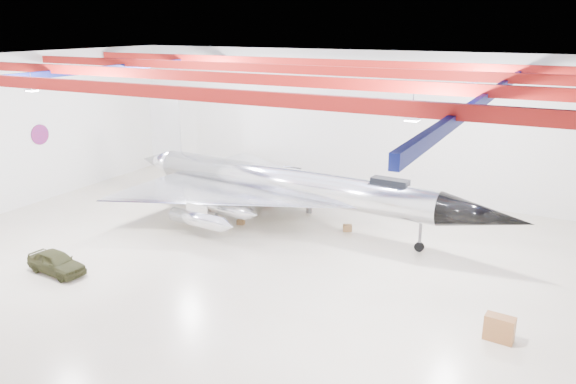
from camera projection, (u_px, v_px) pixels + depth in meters
The scene contains 15 objects.
floor at pixel (260, 256), 32.49m from camera, with size 40.00×40.00×0.00m, color #BEB097.
wall_back at pixel (356, 122), 43.65m from camera, with size 40.00×40.00×0.00m, color silver.
wall_left at pixel (15, 132), 39.73m from camera, with size 30.00×30.00×0.00m, color silver.
ceiling at pixel (257, 61), 29.32m from camera, with size 40.00×40.00×0.00m, color #0A0F38.
ceiling_structure at pixel (257, 74), 29.51m from camera, with size 39.50×29.50×1.08m.
wall_roundel at pixel (40, 135), 41.55m from camera, with size 1.50×1.50×0.10m, color #B21414.
jet_aircraft at pixel (287, 187), 36.98m from camera, with size 28.44×17.38×7.75m.
jeep at pixel (56, 262), 30.07m from camera, with size 1.46×3.62×1.23m, color #303219.
desk at pixel (499, 328), 23.65m from camera, with size 1.22×0.61×1.12m, color brown.
crate_ply at pixel (188, 220), 37.93m from camera, with size 0.46×0.36×0.32m, color olive.
toolbox_red at pixel (268, 203), 41.46m from camera, with size 0.48×0.38×0.33m, color #A61016.
parts_bin at pixel (347, 228), 36.30m from camera, with size 0.57×0.46×0.40m, color olive.
crate_small at pixel (198, 209), 40.25m from camera, with size 0.40×0.32×0.28m, color #59595B.
oil_barrel at pixel (241, 222), 37.49m from camera, with size 0.48×0.38×0.33m, color olive.
spares_box at pixel (309, 210), 39.82m from camera, with size 0.42×0.42×0.37m, color #59595B.
Camera 1 is at (15.29, -25.91, 12.90)m, focal length 35.00 mm.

